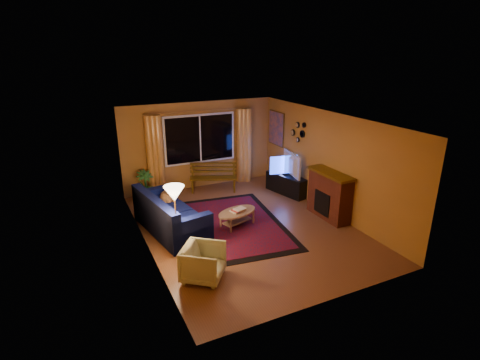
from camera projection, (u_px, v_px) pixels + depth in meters
name	position (u px, v px, depth m)	size (l,w,h in m)	color
floor	(246.00, 227.00, 8.68)	(4.50, 6.00, 0.02)	brown
ceiling	(246.00, 119.00, 7.83)	(4.50, 6.00, 0.02)	white
wall_back	(200.00, 145.00, 10.82)	(4.50, 0.02, 2.50)	#BC7F33
wall_left	(143.00, 192.00, 7.34)	(0.02, 6.00, 2.50)	#BC7F33
wall_right	(328.00, 163.00, 9.17)	(0.02, 6.00, 2.50)	#BC7F33
window	(200.00, 139.00, 10.69)	(2.00, 0.02, 1.30)	black
curtain_rod	(200.00, 111.00, 10.39)	(0.03, 0.03, 3.20)	#BF8C3F
curtain_left	(155.00, 156.00, 10.20)	(0.36, 0.36, 2.24)	gold
curtain_right	(243.00, 146.00, 11.30)	(0.36, 0.36, 2.24)	gold
bench	(214.00, 184.00, 10.76)	(1.32, 0.39, 0.40)	#4F3508
potted_plant	(145.00, 186.00, 10.01)	(0.47, 0.47, 0.85)	#235B1E
sofa	(171.00, 213.00, 8.35)	(0.93, 2.17, 0.88)	#070E3F
dog	(166.00, 195.00, 8.70)	(0.33, 0.46, 0.50)	#92643E
armchair	(203.00, 261.00, 6.62)	(0.69, 0.64, 0.71)	beige
floor_lamp	(176.00, 221.00, 7.31)	(0.24, 0.24, 1.44)	#BF8C3F
rug	(235.00, 224.00, 8.79)	(2.13, 3.36, 0.02)	maroon
coffee_table	(237.00, 218.00, 8.66)	(1.01, 1.01, 0.37)	#96775B
tv_console	(287.00, 184.00, 10.57)	(0.44, 1.31, 0.55)	black
television	(288.00, 164.00, 10.38)	(1.10, 0.14, 0.63)	black
fireplace	(329.00, 196.00, 8.98)	(0.40, 1.20, 1.10)	maroon
mirror_cluster	(298.00, 131.00, 10.08)	(0.06, 0.60, 0.56)	black
painting	(276.00, 128.00, 11.11)	(0.04, 0.76, 0.96)	orange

